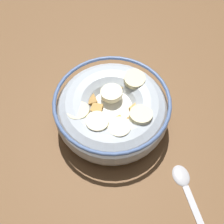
% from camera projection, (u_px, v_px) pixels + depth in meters
% --- Properties ---
extents(ground_plane, '(1.08, 1.08, 0.02)m').
position_uv_depth(ground_plane, '(112.00, 124.00, 0.54)').
color(ground_plane, brown).
extents(cereal_bowl, '(0.19, 0.19, 0.07)m').
position_uv_depth(cereal_bowl, '(112.00, 110.00, 0.50)').
color(cereal_bowl, '#B2BCC6').
rests_on(cereal_bowl, ground_plane).
extents(spoon, '(0.13, 0.05, 0.01)m').
position_uv_depth(spoon, '(186.00, 188.00, 0.47)').
color(spoon, '#B7B7BC').
rests_on(spoon, ground_plane).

